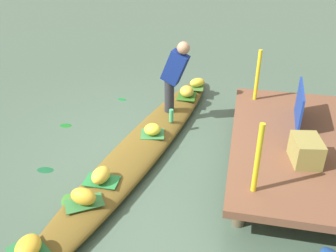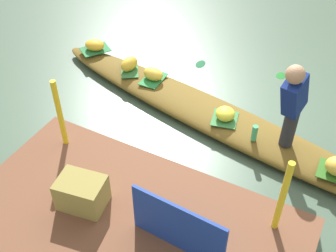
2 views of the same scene
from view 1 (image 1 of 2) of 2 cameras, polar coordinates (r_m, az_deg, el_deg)
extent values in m
plane|color=#445B49|center=(5.58, -3.76, -3.85)|extent=(40.00, 40.00, 0.00)
cube|color=brown|center=(5.31, 19.57, -2.54)|extent=(3.20, 1.80, 0.10)
cylinder|color=brown|center=(6.47, 11.93, 2.30)|extent=(0.14, 0.14, 0.35)
cylinder|color=brown|center=(4.33, 11.01, -12.97)|extent=(0.14, 0.14, 0.35)
cylinder|color=brown|center=(6.66, 24.35, 0.97)|extent=(0.14, 0.14, 0.35)
ellipsoid|color=brown|center=(5.52, -3.79, -2.96)|extent=(5.62, 1.73, 0.21)
cube|color=#267A3B|center=(4.71, -10.25, -8.34)|extent=(0.28, 0.43, 0.01)
ellipsoid|color=gold|center=(4.65, -10.35, -7.48)|extent=(0.32, 0.24, 0.18)
ellipsoid|color=gold|center=(3.98, -20.84, -17.07)|extent=(0.35, 0.30, 0.16)
cube|color=#3F742E|center=(7.22, 4.53, 6.13)|extent=(0.44, 0.28, 0.01)
ellipsoid|color=yellow|center=(7.19, 4.56, 6.73)|extent=(0.34, 0.36, 0.17)
cube|color=#35763E|center=(5.58, -2.41, -1.24)|extent=(0.39, 0.41, 0.01)
ellipsoid|color=yellow|center=(5.54, -2.43, -0.51)|extent=(0.35, 0.35, 0.16)
cube|color=#2F661E|center=(6.79, 2.92, 4.63)|extent=(0.41, 0.34, 0.01)
ellipsoid|color=gold|center=(6.75, 2.94, 5.39)|extent=(0.35, 0.32, 0.20)
cube|color=#327139|center=(4.42, -12.84, -11.55)|extent=(0.44, 0.50, 0.01)
ellipsoid|color=gold|center=(4.36, -12.99, -10.57)|extent=(0.23, 0.33, 0.20)
cylinder|color=#28282D|center=(6.14, 0.21, 4.65)|extent=(0.16, 0.16, 0.55)
cube|color=navy|center=(5.91, 1.10, 9.04)|extent=(0.26, 0.48, 0.59)
sphere|color=#9E7556|center=(5.76, 2.41, 11.97)|extent=(0.20, 0.20, 0.20)
cylinder|color=#42AC6D|center=(5.88, 0.52, 1.61)|extent=(0.07, 0.07, 0.21)
cube|color=navy|center=(5.59, 19.66, 2.96)|extent=(0.88, 0.08, 0.55)
cylinder|color=gold|center=(6.12, 13.70, 7.63)|extent=(0.06, 0.06, 0.84)
cylinder|color=gold|center=(3.98, 13.72, -4.93)|extent=(0.06, 0.06, 0.84)
cube|color=olive|center=(4.77, 20.57, -3.58)|extent=(0.49, 0.39, 0.32)
ellipsoid|color=#136F2C|center=(7.20, -7.13, 4.10)|extent=(0.15, 0.21, 0.01)
ellipsoid|color=#14512C|center=(5.44, -18.47, -6.46)|extent=(0.16, 0.25, 0.01)
ellipsoid|color=#186520|center=(6.47, -15.56, 0.09)|extent=(0.15, 0.21, 0.01)
ellipsoid|color=#3B7D2C|center=(4.82, -15.33, -11.10)|extent=(0.32, 0.24, 0.01)
camera|label=2|loc=(6.54, 42.77, 28.46)|focal=44.88mm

